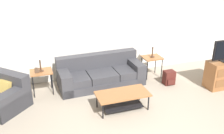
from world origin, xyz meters
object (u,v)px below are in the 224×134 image
(side_table_right, at_px, (152,59))
(couch, at_px, (101,74))
(table_lamp_right, at_px, (153,42))
(table_lamp_left, at_px, (39,55))
(coffee_table, at_px, (122,97))
(armchair, at_px, (3,97))
(side_table_left, at_px, (41,74))
(tv_console, at_px, (224,74))
(backpack, at_px, (169,78))

(side_table_right, bearing_deg, couch, -179.85)
(side_table_right, relative_size, table_lamp_right, 1.06)
(side_table_right, height_order, table_lamp_left, table_lamp_left)
(coffee_table, xyz_separation_m, side_table_right, (1.46, 1.39, 0.25))
(couch, distance_m, table_lamp_left, 1.76)
(table_lamp_left, bearing_deg, armchair, -152.95)
(side_table_left, height_order, table_lamp_left, table_lamp_left)
(side_table_left, xyz_separation_m, table_lamp_right, (3.16, 0.00, 0.52))
(side_table_right, height_order, table_lamp_right, table_lamp_right)
(armchair, relative_size, tv_console, 1.41)
(armchair, height_order, coffee_table, armchair)
(side_table_right, xyz_separation_m, backpack, (0.24, -0.62, -0.36))
(table_lamp_left, bearing_deg, coffee_table, -39.27)
(table_lamp_left, height_order, table_lamp_right, same)
(tv_console, bearing_deg, table_lamp_left, 165.41)
(armchair, distance_m, backpack, 4.32)
(side_table_left, xyz_separation_m, backpack, (3.39, -0.62, -0.36))
(armchair, relative_size, table_lamp_right, 2.33)
(armchair, height_order, table_lamp_right, table_lamp_right)
(armchair, relative_size, coffee_table, 1.11)
(backpack, bearing_deg, couch, 161.16)
(side_table_right, xyz_separation_m, table_lamp_left, (-3.16, 0.00, 0.52))
(side_table_right, bearing_deg, side_table_left, 180.00)
(backpack, bearing_deg, side_table_left, 169.58)
(coffee_table, xyz_separation_m, table_lamp_left, (-1.70, 1.39, 0.77))
(tv_console, bearing_deg, side_table_left, 165.41)
(side_table_left, distance_m, table_lamp_right, 3.20)
(table_lamp_left, xyz_separation_m, backpack, (3.39, -0.62, -0.88))
(coffee_table, xyz_separation_m, backpack, (1.69, 0.77, -0.11))
(couch, height_order, armchair, couch)
(coffee_table, height_order, side_table_left, side_table_left)
(table_lamp_left, bearing_deg, side_table_left, -45.00)
(armchair, bearing_deg, table_lamp_right, 6.59)
(table_lamp_left, bearing_deg, tv_console, -14.59)
(couch, bearing_deg, side_table_left, 179.85)
(coffee_table, bearing_deg, couch, 95.05)
(couch, distance_m, tv_console, 3.36)
(couch, distance_m, table_lamp_right, 1.76)
(coffee_table, relative_size, tv_console, 1.27)
(side_table_right, distance_m, backpack, 0.76)
(coffee_table, xyz_separation_m, tv_console, (3.01, 0.16, 0.07))
(side_table_left, bearing_deg, coffee_table, -39.27)
(coffee_table, bearing_deg, backpack, 24.32)
(couch, xyz_separation_m, armchair, (-2.50, -0.47, -0.01))
(armchair, height_order, side_table_left, armchair)
(table_lamp_left, bearing_deg, couch, -0.15)
(side_table_left, height_order, table_lamp_right, table_lamp_right)
(couch, distance_m, side_table_right, 1.60)
(backpack, bearing_deg, coffee_table, -155.68)
(couch, distance_m, side_table_left, 1.60)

